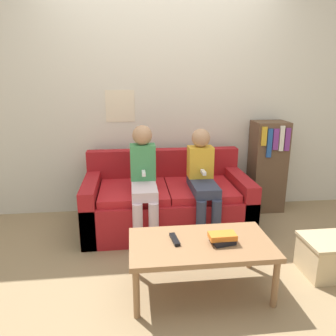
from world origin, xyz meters
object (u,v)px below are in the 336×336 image
person_left (144,177)px  tv_remote (175,239)px  coffee_table (201,247)px  storage_box (330,256)px  bookshelf (267,166)px  couch (167,202)px  person_right (203,177)px

person_left → tv_remote: bearing=-78.1°
coffee_table → storage_box: size_ratio=2.32×
coffee_table → tv_remote: 0.19m
tv_remote → bookshelf: size_ratio=0.17×
coffee_table → tv_remote: bearing=167.9°
couch → person_right: (0.33, -0.20, 0.32)m
bookshelf → coffee_table: bearing=-127.2°
couch → person_right: 0.50m
person_right → bookshelf: bearing=30.8°
coffee_table → person_right: person_right is taller
tv_remote → storage_box: size_ratio=0.40×
couch → person_right: bearing=-30.8°
coffee_table → storage_box: 1.08m
couch → bookshelf: bearing=15.0°
coffee_table → tv_remote: size_ratio=5.79×
couch → coffee_table: couch is taller
person_left → bookshelf: 1.52m
coffee_table → person_right: size_ratio=0.98×
couch → coffee_table: size_ratio=1.62×
couch → person_right: size_ratio=1.59×
tv_remote → bookshelf: 1.85m
couch → coffee_table: bearing=-83.4°
person_right → storage_box: 1.25m
person_left → tv_remote: (0.18, -0.86, -0.21)m
coffee_table → tv_remote: (-0.18, 0.04, 0.05)m
coffee_table → bookshelf: (1.06, 1.40, 0.17)m
tv_remote → person_right: bearing=59.0°
couch → tv_remote: couch is taller
coffee_table → person_left: bearing=111.9°
coffee_table → storage_box: (1.06, 0.09, -0.20)m
couch → coffee_table: 1.09m
couch → bookshelf: bookshelf is taller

